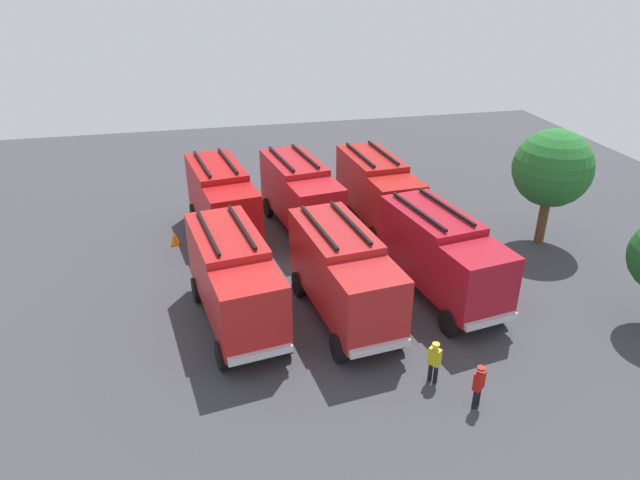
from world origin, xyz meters
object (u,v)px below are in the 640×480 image
(firefighter_0, at_px, (479,385))
(firefighter_1, at_px, (510,275))
(fire_truck_2, at_px, (300,192))
(fire_truck_4, at_px, (377,188))
(traffic_cone_1, at_px, (175,238))
(fire_truck_0, at_px, (222,198))
(firefighter_2, at_px, (434,361))
(traffic_cone_0, at_px, (351,260))
(fire_truck_5, at_px, (442,253))
(firefighter_4, at_px, (425,196))
(firefighter_3, at_px, (425,218))
(fire_truck_3, at_px, (343,272))
(tree_0, at_px, (552,169))
(traffic_cone_2, at_px, (456,255))
(fire_truck_1, at_px, (234,277))

(firefighter_0, distance_m, firefighter_1, 7.79)
(fire_truck_2, relative_size, fire_truck_4, 1.02)
(fire_truck_4, height_order, traffic_cone_1, fire_truck_4)
(fire_truck_0, relative_size, traffic_cone_1, 10.14)
(traffic_cone_1, bearing_deg, firefighter_2, 34.71)
(traffic_cone_0, bearing_deg, fire_truck_5, 42.39)
(fire_truck_5, bearing_deg, traffic_cone_0, -147.07)
(firefighter_4, bearing_deg, fire_truck_0, -44.82)
(fire_truck_5, distance_m, firefighter_3, 6.43)
(fire_truck_5, bearing_deg, fire_truck_2, -160.12)
(firefighter_1, distance_m, firefighter_4, 9.76)
(fire_truck_3, bearing_deg, tree_0, 103.51)
(fire_truck_2, distance_m, fire_truck_3, 8.91)
(firefighter_2, height_order, traffic_cone_0, firefighter_2)
(fire_truck_3, distance_m, tree_0, 12.94)
(fire_truck_0, height_order, firefighter_3, fire_truck_0)
(fire_truck_4, xyz_separation_m, traffic_cone_2, (5.13, 2.54, -1.82))
(fire_truck_1, height_order, firefighter_4, fire_truck_1)
(tree_0, xyz_separation_m, traffic_cone_2, (1.02, -5.22, -3.77))
(firefighter_2, relative_size, traffic_cone_2, 2.47)
(firefighter_2, height_order, firefighter_3, firefighter_3)
(firefighter_0, xyz_separation_m, traffic_cone_2, (-9.64, 3.72, -0.58))
(firefighter_4, bearing_deg, fire_truck_2, -41.79)
(firefighter_3, bearing_deg, traffic_cone_0, -27.90)
(traffic_cone_0, distance_m, traffic_cone_2, 5.31)
(firefighter_3, height_order, firefighter_4, firefighter_3)
(tree_0, bearing_deg, firefighter_2, -47.15)
(fire_truck_5, xyz_separation_m, firefighter_4, (-9.22, 3.07, -1.25))
(firefighter_0, distance_m, traffic_cone_1, 17.60)
(tree_0, relative_size, traffic_cone_0, 8.68)
(fire_truck_5, xyz_separation_m, traffic_cone_2, (-2.84, 2.19, -1.82))
(tree_0, xyz_separation_m, traffic_cone_0, (0.48, -10.50, -3.75))
(fire_truck_0, bearing_deg, fire_truck_1, -9.73)
(fire_truck_2, distance_m, firefighter_2, 13.80)
(traffic_cone_1, bearing_deg, firefighter_1, 60.52)
(traffic_cone_2, bearing_deg, traffic_cone_0, -95.87)
(fire_truck_0, height_order, traffic_cone_0, fire_truck_0)
(firefighter_1, height_order, traffic_cone_0, firefighter_1)
(firefighter_2, bearing_deg, firefighter_1, -177.74)
(firefighter_2, distance_m, traffic_cone_2, 9.40)
(fire_truck_5, height_order, tree_0, tree_0)
(fire_truck_0, height_order, traffic_cone_2, fire_truck_0)
(fire_truck_0, distance_m, tree_0, 16.99)
(fire_truck_5, bearing_deg, tree_0, 108.06)
(firefighter_1, relative_size, tree_0, 0.29)
(firefighter_3, bearing_deg, firefighter_1, 44.72)
(firefighter_0, height_order, tree_0, tree_0)
(firefighter_4, bearing_deg, fire_truck_3, 3.40)
(traffic_cone_0, bearing_deg, firefighter_0, 8.69)
(fire_truck_1, height_order, firefighter_3, fire_truck_1)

